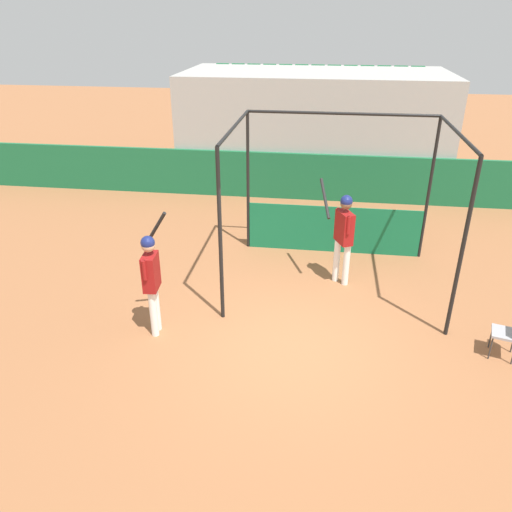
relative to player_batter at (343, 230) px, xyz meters
The scene contains 7 objects.
ground_plane 2.74m from the player_batter, 110.68° to the right, with size 60.00×60.00×0.00m, color #935B38.
outfield_wall 5.13m from the player_batter, 99.87° to the left, with size 24.00×0.12×1.38m.
bleacher_section 7.16m from the player_batter, 97.03° to the left, with size 8.15×4.00×3.46m.
batting_cage 0.92m from the player_batter, 100.05° to the left, with size 4.06×3.19×3.21m.
player_batter is the anchor object (origin of this frame).
player_waiting 3.93m from the player_batter, 144.89° to the right, with size 0.57×0.75×2.18m.
folding_chair 3.50m from the player_batter, 38.95° to the right, with size 0.49×0.49×0.84m.
Camera 1 is at (0.41, -6.96, 5.11)m, focal length 35.00 mm.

